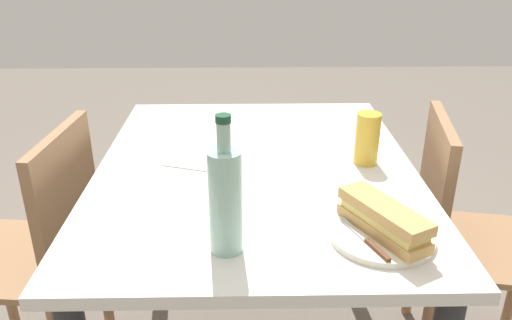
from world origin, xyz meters
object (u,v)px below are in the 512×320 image
object	(u,v)px
plate_near	(382,235)
baguette_sandwich_near	(384,219)
chair_far	(42,246)
knife_near	(367,240)
dining_table	(256,200)
beer_glass	(367,139)
water_bottle	(225,199)
chair_near	(461,232)

from	to	relation	value
plate_near	baguette_sandwich_near	distance (m)	0.04
chair_far	knife_near	world-z (taller)	chair_far
dining_table	beer_glass	xyz separation A→B (m)	(0.02, -0.31, 0.18)
baguette_sandwich_near	knife_near	xyz separation A→B (m)	(-0.03, 0.04, -0.03)
chair_far	beer_glass	distance (m)	1.01
chair_far	water_bottle	distance (m)	0.79
chair_far	chair_near	bearing A→B (deg)	-87.71
chair_near	beer_glass	size ratio (longest dim) A/B	5.70
knife_near	water_bottle	xyz separation A→B (m)	(0.00, 0.29, 0.10)
chair_far	baguette_sandwich_near	bearing A→B (deg)	-112.03
knife_near	dining_table	bearing A→B (deg)	28.76
baguette_sandwich_near	chair_far	bearing A→B (deg)	67.97
baguette_sandwich_near	water_bottle	bearing A→B (deg)	95.94
knife_near	chair_far	bearing A→B (deg)	65.10
chair_near	plate_near	distance (m)	0.62
chair_near	plate_near	world-z (taller)	chair_near
dining_table	knife_near	bearing A→B (deg)	-151.24
baguette_sandwich_near	beer_glass	distance (m)	0.40
knife_near	baguette_sandwich_near	bearing A→B (deg)	-49.61
baguette_sandwich_near	beer_glass	size ratio (longest dim) A/B	1.59
plate_near	knife_near	bearing A→B (deg)	130.39
plate_near	baguette_sandwich_near	xyz separation A→B (m)	(0.00, 0.00, 0.04)
water_bottle	baguette_sandwich_near	bearing A→B (deg)	-84.06
chair_far	chair_near	size ratio (longest dim) A/B	1.00
beer_glass	knife_near	bearing A→B (deg)	168.31
dining_table	baguette_sandwich_near	size ratio (longest dim) A/B	4.78
plate_near	beer_glass	distance (m)	0.40
plate_near	baguette_sandwich_near	world-z (taller)	baguette_sandwich_near
plate_near	knife_near	world-z (taller)	knife_near
chair_far	plate_near	world-z (taller)	chair_far
chair_far	baguette_sandwich_near	world-z (taller)	chair_far
dining_table	plate_near	bearing A→B (deg)	-144.63
chair_near	knife_near	world-z (taller)	chair_near
chair_near	beer_glass	world-z (taller)	beer_glass
baguette_sandwich_near	knife_near	distance (m)	0.06
chair_near	dining_table	bearing A→B (deg)	93.91
baguette_sandwich_near	dining_table	bearing A→B (deg)	35.37
chair_near	plate_near	xyz separation A→B (m)	(-0.42, 0.38, 0.26)
chair_far	dining_table	bearing A→B (deg)	-89.34
water_bottle	chair_far	bearing A→B (deg)	54.90
chair_near	beer_glass	distance (m)	0.46
water_bottle	knife_near	bearing A→B (deg)	-90.02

